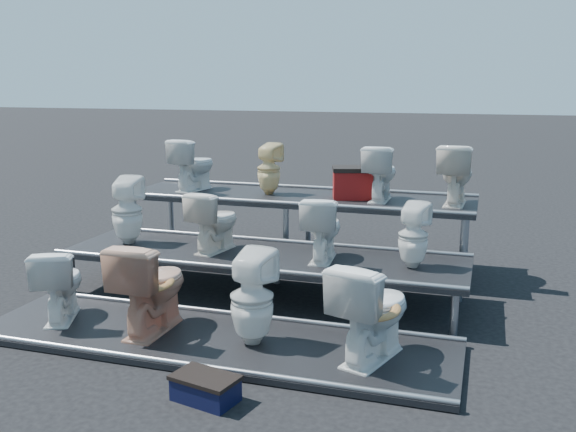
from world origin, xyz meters
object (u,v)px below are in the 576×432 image
(toilet_3, at_px, (372,310))
(step_stool, at_px, (206,390))
(toilet_4, at_px, (127,210))
(red_crate, at_px, (352,185))
(toilet_8, at_px, (193,164))
(toilet_6, at_px, (322,228))
(toilet_2, at_px, (252,297))
(toilet_11, at_px, (456,174))
(toilet_1, at_px, (151,286))
(toilet_5, at_px, (214,221))
(toilet_0, at_px, (59,283))
(toilet_9, at_px, (269,169))
(toilet_7, at_px, (413,235))
(toilet_10, at_px, (380,173))

(toilet_3, xyz_separation_m, step_stool, (-1.01, -0.93, -0.38))
(toilet_4, height_order, red_crate, toilet_4)
(toilet_4, bearing_deg, toilet_8, -107.24)
(toilet_3, distance_m, step_stool, 1.43)
(toilet_3, xyz_separation_m, toilet_6, (-0.74, 1.30, 0.32))
(red_crate, bearing_deg, step_stool, -110.61)
(toilet_2, height_order, toilet_11, toilet_11)
(toilet_1, xyz_separation_m, toilet_5, (0.03, 1.30, 0.31))
(toilet_0, relative_size, toilet_9, 1.10)
(red_crate, relative_size, step_stool, 1.02)
(toilet_3, relative_size, toilet_8, 1.24)
(toilet_5, bearing_deg, toilet_6, -169.54)
(toilet_4, distance_m, toilet_6, 2.21)
(toilet_7, distance_m, toilet_10, 1.47)
(toilet_8, xyz_separation_m, toilet_11, (3.23, 0.00, 0.01))
(toilet_3, height_order, toilet_10, toilet_10)
(toilet_8, bearing_deg, toilet_1, 120.07)
(toilet_11, bearing_deg, toilet_4, 23.69)
(toilet_9, bearing_deg, toilet_1, 97.57)
(toilet_9, bearing_deg, toilet_3, 135.81)
(toilet_0, height_order, toilet_8, toilet_8)
(toilet_6, relative_size, toilet_11, 0.96)
(toilet_2, relative_size, toilet_11, 1.18)
(toilet_6, bearing_deg, toilet_8, -37.21)
(toilet_6, height_order, toilet_8, toilet_8)
(toilet_0, bearing_deg, toilet_4, -110.52)
(toilet_0, distance_m, toilet_5, 1.68)
(toilet_4, distance_m, toilet_9, 1.80)
(toilet_0, relative_size, toilet_5, 1.06)
(toilet_0, xyz_separation_m, toilet_10, (2.51, 2.60, 0.78))
(toilet_6, xyz_separation_m, toilet_11, (1.20, 1.30, 0.41))
(toilet_6, bearing_deg, toilet_4, -4.53)
(toilet_1, xyz_separation_m, red_crate, (1.23, 2.63, 0.55))
(toilet_10, xyz_separation_m, step_stool, (-0.63, -3.53, -1.10))
(toilet_3, bearing_deg, toilet_4, -5.91)
(toilet_8, relative_size, toilet_11, 0.96)
(toilet_2, bearing_deg, toilet_10, -96.98)
(toilet_11, bearing_deg, toilet_2, 63.45)
(toilet_3, bearing_deg, toilet_10, -63.67)
(toilet_1, bearing_deg, step_stool, 135.91)
(step_stool, bearing_deg, toilet_1, 148.14)
(toilet_4, xyz_separation_m, toilet_8, (0.19, 1.30, 0.35))
(toilet_0, distance_m, toilet_7, 3.34)
(toilet_10, xyz_separation_m, toilet_11, (0.85, 0.00, 0.02))
(toilet_11, bearing_deg, step_stool, 70.16)
(toilet_3, xyz_separation_m, toilet_7, (0.16, 1.30, 0.31))
(toilet_5, height_order, toilet_6, toilet_6)
(toilet_5, height_order, toilet_9, toilet_9)
(toilet_4, xyz_separation_m, toilet_9, (1.20, 1.30, 0.34))
(toilet_7, relative_size, toilet_9, 1.01)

